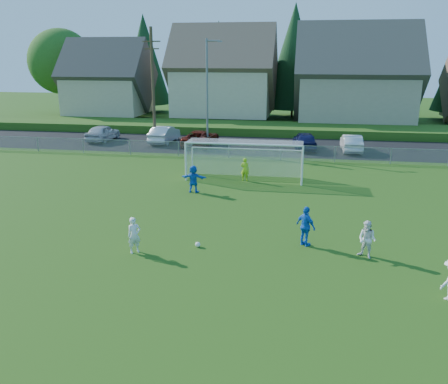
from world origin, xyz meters
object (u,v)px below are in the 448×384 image
(goalkeeper, at_px, (245,169))
(car_f, at_px, (351,143))
(player_blue_b, at_px, (193,179))
(car_a, at_px, (103,133))
(player_white_b, at_px, (367,240))
(player_blue_a, at_px, (306,226))
(soccer_goal, at_px, (245,154))
(soccer_ball, at_px, (198,245))
(car_c, at_px, (201,138))
(car_e, at_px, (305,141))
(car_b, at_px, (164,134))
(player_white_a, at_px, (134,235))

(goalkeeper, distance_m, car_f, 13.20)
(player_blue_b, xyz_separation_m, car_a, (-12.21, 15.22, -0.05))
(player_white_b, height_order, goalkeeper, player_white_b)
(player_blue_a, height_order, player_blue_b, player_blue_a)
(soccer_goal, bearing_deg, soccer_ball, -92.51)
(player_blue_a, xyz_separation_m, soccer_goal, (-3.92, 10.68, 0.77))
(car_c, relative_size, car_e, 1.15)
(player_white_b, relative_size, car_b, 0.33)
(player_blue_a, distance_m, car_b, 25.67)
(player_blue_a, xyz_separation_m, car_f, (3.64, 21.01, -0.15))
(player_blue_a, distance_m, goalkeeper, 10.84)
(player_white_b, distance_m, car_f, 21.89)
(soccer_ball, bearing_deg, car_b, 109.73)
(car_b, xyz_separation_m, car_c, (3.59, -1.02, -0.07))
(car_a, distance_m, car_f, 22.36)
(car_b, bearing_deg, player_white_a, 106.14)
(player_white_b, distance_m, car_e, 22.28)
(player_white_a, height_order, player_blue_a, player_blue_a)
(soccer_ball, relative_size, car_c, 0.04)
(soccer_ball, xyz_separation_m, player_white_b, (6.81, 0.09, 0.65))
(car_a, bearing_deg, player_white_a, 119.79)
(soccer_ball, distance_m, car_c, 22.70)
(car_a, distance_m, car_e, 18.53)
(player_blue_b, relative_size, car_f, 0.38)
(player_white_a, xyz_separation_m, car_e, (6.65, 23.18, -0.00))
(car_a, bearing_deg, car_f, -179.58)
(player_white_b, xyz_separation_m, player_blue_b, (-8.85, 7.90, 0.04))
(car_e, relative_size, car_f, 1.02)
(car_b, relative_size, car_c, 0.93)
(soccer_ball, height_order, soccer_goal, soccer_goal)
(car_e, bearing_deg, player_blue_a, 83.80)
(goalkeeper, bearing_deg, car_e, -102.01)
(soccer_ball, height_order, player_blue_b, player_blue_b)
(player_white_a, bearing_deg, car_f, 24.77)
(player_white_b, relative_size, car_a, 0.34)
(player_white_a, distance_m, car_b, 24.90)
(player_blue_b, xyz_separation_m, car_e, (6.30, 14.24, -0.06))
(goalkeeper, distance_m, car_c, 12.33)
(soccer_ball, height_order, player_white_b, player_white_b)
(car_c, bearing_deg, goalkeeper, 120.45)
(car_a, relative_size, car_e, 1.01)
(car_b, bearing_deg, player_white_b, 125.57)
(soccer_ball, height_order, car_f, car_f)
(car_a, bearing_deg, goalkeeper, 144.36)
(player_blue_a, bearing_deg, car_c, -23.69)
(car_e, bearing_deg, player_blue_b, 59.48)
(car_a, distance_m, car_c, 9.57)
(car_b, distance_m, soccer_goal, 14.61)
(player_white_a, bearing_deg, goalkeeper, 35.42)
(player_white_b, height_order, car_b, car_b)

